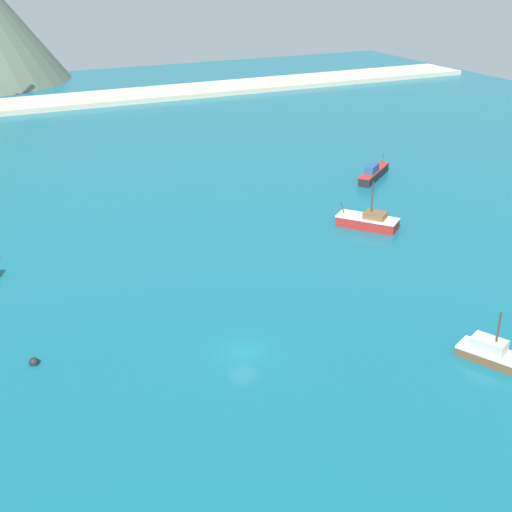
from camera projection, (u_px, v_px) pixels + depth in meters
ground at (146, 241)px, 87.64m from camera, size 260.00×280.00×0.50m
fishing_boat_3 at (494, 354)px, 61.05m from camera, size 5.21×7.29×5.08m
fishing_boat_5 at (373, 173)px, 110.38m from camera, size 9.48×7.93×2.94m
fishing_boat_6 at (368, 221)px, 90.88m from camera, size 7.40×8.26×6.47m
buoy_1 at (34, 362)px, 61.04m from camera, size 0.91×0.91×0.91m
beach_strip at (32, 104)px, 161.59m from camera, size 247.00×15.62×1.20m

